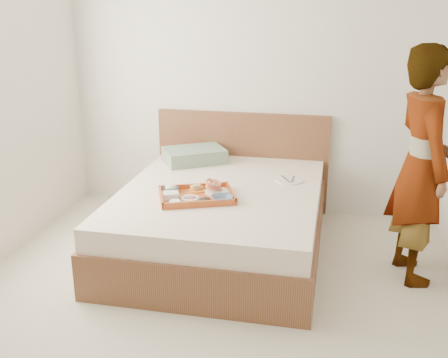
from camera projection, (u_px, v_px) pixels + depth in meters
name	position (u px, v px, depth m)	size (l,w,h in m)	color
ground	(200.00, 317.00, 3.47)	(3.50, 4.00, 0.01)	beige
wall_back	(252.00, 75.00, 4.91)	(3.50, 0.01, 2.60)	silver
bed	(221.00, 219.00, 4.33)	(1.65, 2.00, 0.53)	brown
headboard	(242.00, 161.00, 5.16)	(1.65, 0.06, 0.95)	brown
pillow	(194.00, 155.00, 4.92)	(0.54, 0.37, 0.13)	gray
tray	(197.00, 195.00, 4.04)	(0.55, 0.40, 0.05)	#AD4513
prawn_plate	(217.00, 192.00, 4.12)	(0.19, 0.19, 0.01)	white
navy_bowl_big	(222.00, 198.00, 3.94)	(0.16, 0.16, 0.04)	#17294A
sauce_dish	(205.00, 201.00, 3.91)	(0.08, 0.08, 0.03)	black
meat_plate	(190.00, 198.00, 3.99)	(0.14, 0.14, 0.01)	white
bread_plate	(197.00, 190.00, 4.16)	(0.13, 0.13, 0.01)	orange
salad_bowl	(171.00, 190.00, 4.12)	(0.12, 0.12, 0.04)	#17294A
plastic_tub	(171.00, 196.00, 3.99)	(0.12, 0.10, 0.05)	silver
cheese_round	(175.00, 203.00, 3.88)	(0.08, 0.08, 0.03)	white
dinner_plate	(289.00, 180.00, 4.43)	(0.23, 0.23, 0.01)	white
person	(421.00, 166.00, 3.75)	(0.62, 0.41, 1.70)	silver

